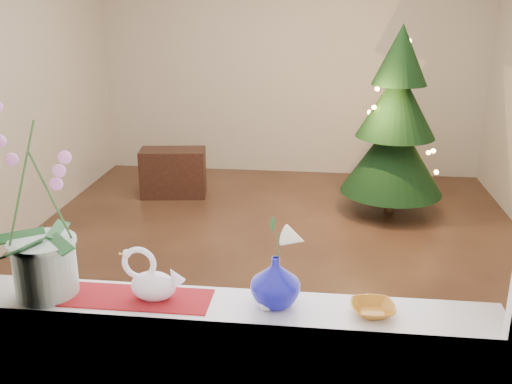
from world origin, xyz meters
TOP-DOWN VIEW (x-y plane):
  - ground at (0.00, 0.00)m, footprint 5.00×5.00m
  - wall_back at (0.00, 2.50)m, footprint 4.50×0.10m
  - wall_front at (0.00, -2.50)m, footprint 4.50×0.10m
  - windowsill at (0.00, -2.37)m, footprint 2.20×0.26m
  - window_frame at (0.00, -2.47)m, footprint 2.22×0.06m
  - runner at (-0.38, -2.37)m, footprint 0.70×0.20m
  - orchid_pot at (-0.69, -2.37)m, footprint 0.34×0.34m
  - swan at (-0.26, -2.37)m, footprint 0.27×0.21m
  - blue_vase at (0.22, -2.35)m, footprint 0.29×0.29m
  - lily at (0.22, -2.35)m, footprint 0.13×0.07m
  - paperweight at (0.19, -2.40)m, footprint 0.07×0.07m
  - amber_dish at (0.59, -2.38)m, footprint 0.16×0.16m
  - xmas_tree at (1.08, 1.22)m, footprint 1.26×1.26m
  - side_table at (-1.20, 1.44)m, footprint 0.73×0.43m

SIDE VIEW (x-z plane):
  - ground at x=0.00m, z-range 0.00..0.00m
  - side_table at x=-1.20m, z-range 0.00..0.52m
  - windowsill at x=0.00m, z-range 0.88..0.92m
  - xmas_tree at x=1.08m, z-range 0.00..1.83m
  - runner at x=-0.38m, z-range 0.92..0.93m
  - amber_dish at x=0.59m, z-range 0.92..0.96m
  - paperweight at x=0.19m, z-range 0.92..0.99m
  - swan at x=-0.26m, z-range 0.92..1.13m
  - blue_vase at x=0.22m, z-range 0.92..1.15m
  - lily at x=0.22m, z-range 1.15..1.33m
  - orchid_pot at x=-0.69m, z-range 0.92..1.69m
  - wall_back at x=0.00m, z-range 0.00..2.70m
  - wall_front at x=0.00m, z-range 0.00..2.70m
  - window_frame at x=0.00m, z-range 0.90..2.50m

